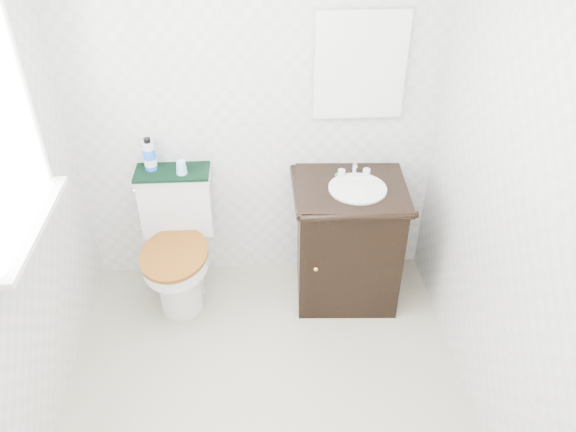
{
  "coord_description": "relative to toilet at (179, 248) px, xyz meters",
  "views": [
    {
      "loc": [
        0.0,
        -1.86,
        2.57
      ],
      "look_at": [
        0.16,
        0.75,
        0.73
      ],
      "focal_mm": 35.0,
      "sensor_mm": 36.0,
      "label": 1
    }
  ],
  "objects": [
    {
      "name": "floor",
      "position": [
        0.52,
        -0.97,
        -0.37
      ],
      "size": [
        2.4,
        2.4,
        0.0
      ],
      "primitive_type": "plane",
      "color": "#B7B294",
      "rests_on": "ground"
    },
    {
      "name": "wall_back",
      "position": [
        0.52,
        0.23,
        0.83
      ],
      "size": [
        2.4,
        0.0,
        2.4
      ],
      "primitive_type": "plane",
      "rotation": [
        1.57,
        0.0,
        0.0
      ],
      "color": "silver",
      "rests_on": "ground"
    },
    {
      "name": "wall_right",
      "position": [
        1.62,
        -0.97,
        0.83
      ],
      "size": [
        0.0,
        2.4,
        2.4
      ],
      "primitive_type": "plane",
      "rotation": [
        1.57,
        0.0,
        -1.57
      ],
      "color": "silver",
      "rests_on": "ground"
    },
    {
      "name": "mirror",
      "position": [
        1.11,
        0.21,
        1.08
      ],
      "size": [
        0.5,
        0.02,
        0.6
      ],
      "primitive_type": "cube",
      "color": "silver",
      "rests_on": "wall_back"
    },
    {
      "name": "toilet",
      "position": [
        0.0,
        0.0,
        0.0
      ],
      "size": [
        0.46,
        0.64,
        0.84
      ],
      "color": "white",
      "rests_on": "floor"
    },
    {
      "name": "vanity",
      "position": [
        1.06,
        -0.06,
        0.06
      ],
      "size": [
        0.68,
        0.59,
        0.92
      ],
      "color": "black",
      "rests_on": "floor"
    },
    {
      "name": "trash_bin",
      "position": [
        0.97,
        0.13,
        -0.23
      ],
      "size": [
        0.18,
        0.15,
        0.26
      ],
      "color": "silver",
      "rests_on": "floor"
    },
    {
      "name": "towel",
      "position": [
        0.0,
        0.12,
        0.48
      ],
      "size": [
        0.45,
        0.22,
        0.02
      ],
      "primitive_type": "cube",
      "color": "black",
      "rests_on": "toilet"
    },
    {
      "name": "mouthwash_bottle",
      "position": [
        -0.12,
        0.15,
        0.59
      ],
      "size": [
        0.07,
        0.07,
        0.21
      ],
      "color": "blue",
      "rests_on": "towel"
    },
    {
      "name": "cup",
      "position": [
        0.06,
        0.09,
        0.53
      ],
      "size": [
        0.07,
        0.07,
        0.08
      ],
      "primitive_type": "cone",
      "color": "#98C7F8",
      "rests_on": "towel"
    },
    {
      "name": "soap_bar",
      "position": [
        1.02,
        0.07,
        0.46
      ],
      "size": [
        0.07,
        0.05,
        0.02
      ],
      "primitive_type": "ellipsoid",
      "color": "#177067",
      "rests_on": "vanity"
    }
  ]
}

